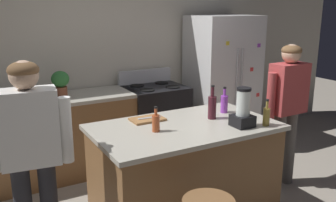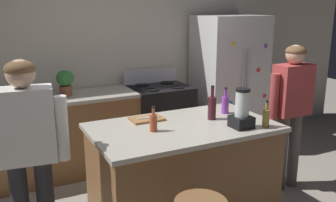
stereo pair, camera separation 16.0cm
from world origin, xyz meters
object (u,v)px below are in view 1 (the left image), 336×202
Objects in this scene: blender_appliance at (243,110)px; bottle_soda at (224,103)px; refrigerator at (222,82)px; kitchen_island at (184,175)px; stove_range at (155,121)px; person_by_island_left at (31,149)px; cutting_board at (147,119)px; person_by_sink_right at (287,102)px; bottle_vinegar at (266,116)px; bottle_cooking_sauce at (156,122)px; chef_knife at (149,118)px; bottle_wine at (212,107)px; potted_plant at (60,82)px.

blender_appliance is 1.34× the size of bottle_soda.
kitchen_island is at bearing -135.88° from refrigerator.
person_by_island_left reaches higher than stove_range.
person_by_island_left is 5.39× the size of cutting_board.
refrigerator is at bearing 44.12° from kitchen_island.
refrigerator is 1.14m from stove_range.
bottle_soda is at bearing 4.64° from person_by_island_left.
bottle_vinegar is (-0.75, -0.46, 0.08)m from person_by_sink_right.
person_by_island_left is at bearing -152.07° from refrigerator.
bottle_cooking_sauce is 0.97m from bottle_vinegar.
person_by_island_left is (-2.83, -1.50, 0.06)m from refrigerator.
person_by_island_left is 7.48× the size of bottle_cooking_sauce.
person_by_island_left is at bearing -179.95° from kitchen_island.
person_by_island_left reaches higher than kitchen_island.
bottle_soda is 0.85× the size of cutting_board.
chef_knife is (-0.69, -1.24, 0.49)m from stove_range.
bottle_wine is at bearing -130.06° from refrigerator.
bottle_soda is (1.83, 0.15, 0.07)m from person_by_island_left.
stove_range is 0.72× the size of person_by_sink_right.
person_by_sink_right is at bearing 3.87° from bottle_wine.
bottle_wine reaches higher than chef_knife.
refrigerator is (1.55, 1.50, 0.44)m from kitchen_island.
cutting_board is (-1.59, 0.17, 0.01)m from person_by_sink_right.
person_by_island_left is at bearing -139.27° from stove_range.
refrigerator reaches higher than bottle_cooking_sauce.
stove_range is 3.78× the size of potted_plant.
stove_range is 5.15× the size of chef_knife.
bottle_soda is at bearing -48.67° from potted_plant.
bottle_vinegar is (1.90, -0.35, 0.06)m from person_by_island_left.
bottle_soda is 0.78m from cutting_board.
kitchen_island is 1.02× the size of person_by_sink_right.
potted_plant reaches higher than chef_knife.
stove_range is at bearing 64.83° from chef_knife.
refrigerator is 1.91m from bottle_wine.
chef_knife reaches higher than cutting_board.
chef_knife is (-0.52, 0.24, -0.09)m from bottle_wine.
refrigerator is 1.16× the size of person_by_sink_right.
cutting_board is at bearing 14.98° from person_by_island_left.
stove_range is 1.82m from bottle_cooking_sauce.
potted_plant is 1.27× the size of bottle_vinegar.
refrigerator reaches higher than kitchen_island.
stove_range is 1.50m from chef_knife.
bottle_vinegar is (0.20, -0.08, -0.06)m from blender_appliance.
bottle_cooking_sauce is (-0.62, -0.07, -0.04)m from bottle_wine.
bottle_cooking_sauce is 0.33m from chef_knife.
blender_appliance is 1.56× the size of chef_knife.
potted_plant is 1.36m from cutting_board.
bottle_wine is at bearing 6.13° from bottle_cooking_sauce.
stove_range is at bearing 178.67° from refrigerator.
person_by_sink_right is at bearing 31.71° from bottle_vinegar.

